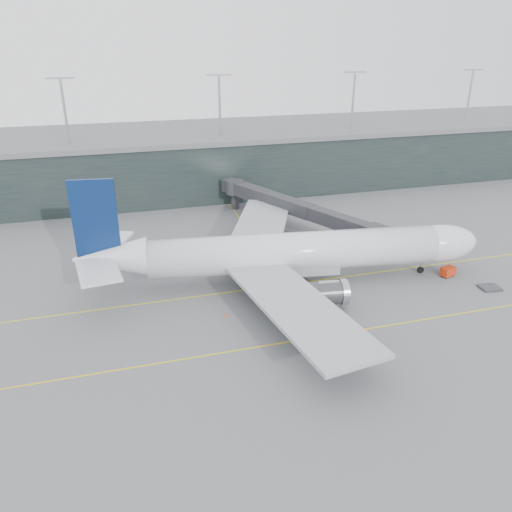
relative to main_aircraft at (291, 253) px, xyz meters
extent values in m
plane|color=#59595E|center=(-5.36, 3.10, -5.23)|extent=(320.00, 320.00, 0.00)
cube|color=yellow|center=(-5.36, -0.90, -5.22)|extent=(160.00, 0.25, 0.02)
cube|color=yellow|center=(-5.36, -16.90, -5.22)|extent=(160.00, 0.25, 0.02)
cube|color=yellow|center=(-0.36, 23.10, -5.22)|extent=(0.25, 60.00, 0.02)
cube|color=black|center=(-5.36, 61.10, 1.77)|extent=(240.00, 35.00, 14.00)
cube|color=#5D5F62|center=(-5.36, 61.10, 9.37)|extent=(240.00, 36.00, 1.20)
cylinder|color=#9E9EA3|center=(-35.36, 51.10, 16.77)|extent=(0.60, 0.60, 14.00)
cylinder|color=#9E9EA3|center=(-0.36, 51.10, 16.77)|extent=(0.60, 0.60, 14.00)
cylinder|color=#9E9EA3|center=(34.64, 51.10, 16.77)|extent=(0.60, 0.60, 14.00)
cylinder|color=#9E9EA3|center=(69.64, 51.10, 16.77)|extent=(0.60, 0.60, 14.00)
cylinder|color=silver|center=(0.47, -0.06, 0.17)|extent=(47.30, 12.61, 6.32)
ellipsoid|color=silver|center=(25.20, -3.45, 0.17)|extent=(14.00, 8.06, 6.32)
cone|color=silver|center=(-28.31, 3.87, 0.88)|extent=(11.93, 7.53, 6.07)
cube|color=#999CA1|center=(-0.54, 0.07, -2.28)|extent=(16.84, 7.26, 2.04)
cube|color=black|center=(29.04, -3.97, 1.19)|extent=(2.64, 3.33, 0.82)
cube|color=#999CA1|center=(-4.70, -15.30, -0.85)|extent=(13.30, 30.56, 0.56)
cylinder|color=#3C3D42|center=(1.18, -9.93, -2.58)|extent=(7.55, 4.50, 3.57)
cube|color=#999CA1|center=(-0.42, 16.00, -0.85)|extent=(20.31, 30.74, 0.56)
cylinder|color=#3C3D42|center=(3.80, 9.25, -2.58)|extent=(7.55, 4.50, 3.57)
cube|color=#091D4B|center=(-29.82, 4.08, 7.30)|extent=(6.63, 1.40, 12.23)
cube|color=silver|center=(-30.07, -1.54, 1.39)|extent=(6.71, 9.80, 0.36)
cube|color=silver|center=(-28.56, 9.56, 1.39)|extent=(8.72, 10.63, 0.36)
cylinder|color=black|center=(22.68, -3.10, -4.67)|extent=(1.17, 0.56, 1.12)
cylinder|color=#9E9EA3|center=(22.68, -3.10, -3.91)|extent=(0.31, 0.31, 2.65)
cylinder|color=black|center=(-4.23, -4.36, -4.57)|extent=(1.38, 0.68, 1.32)
cylinder|color=black|center=(-2.91, 5.33, -4.57)|extent=(1.38, 0.68, 1.32)
cube|color=#2D2E33|center=(17.21, 3.50, 0.05)|extent=(4.67, 4.87, 2.96)
cube|color=#2D2E33|center=(13.51, 11.45, 0.05)|extent=(8.18, 13.56, 2.64)
cube|color=#2D2E33|center=(7.73, 23.90, 0.05)|extent=(8.42, 13.67, 2.75)
cube|color=#2D2E33|center=(1.94, 36.36, 0.05)|extent=(8.66, 13.79, 2.85)
cylinder|color=#9E9EA3|center=(13.20, 12.12, -3.23)|extent=(0.53, 0.53, 4.01)
cube|color=#3C3D42|center=(13.20, 12.12, -4.86)|extent=(2.58, 2.33, 0.74)
cylinder|color=#2D2E33|center=(17.21, 43.60, 0.05)|extent=(4.22, 4.22, 3.17)
cylinder|color=#2D2E33|center=(17.21, 43.60, -3.33)|extent=(1.90, 1.90, 3.80)
cube|color=red|center=(26.37, -5.51, -4.30)|extent=(2.74, 2.12, 1.43)
cylinder|color=black|center=(25.67, -6.27, -5.01)|extent=(0.47, 0.27, 0.44)
cylinder|color=black|center=(27.37, -5.81, -5.01)|extent=(0.47, 0.27, 0.44)
cylinder|color=black|center=(25.38, -5.21, -5.01)|extent=(0.47, 0.27, 0.44)
cylinder|color=black|center=(27.08, -4.75, -5.01)|extent=(0.47, 0.27, 0.44)
cube|color=#313136|center=(30.18, -11.41, -5.04)|extent=(3.37, 2.81, 0.31)
cube|color=#3C3D42|center=(-11.37, 13.75, -5.07)|extent=(2.37, 1.99, 0.22)
cube|color=silver|center=(-11.37, 13.75, -4.09)|extent=(1.92, 1.83, 1.63)
cube|color=navy|center=(-11.37, 13.75, -3.25)|extent=(1.98, 1.89, 0.09)
cube|color=#3C3D42|center=(-7.04, 13.84, -5.07)|extent=(2.24, 1.80, 0.22)
cube|color=silver|center=(-7.04, 13.84, -4.06)|extent=(1.79, 1.68, 1.67)
cube|color=navy|center=(-7.04, 13.84, -3.20)|extent=(1.85, 1.74, 0.09)
cube|color=#3C3D42|center=(-4.89, 14.69, -5.06)|extent=(2.80, 2.54, 0.23)
cube|color=#B6BDC3|center=(-4.89, 14.69, -4.03)|extent=(2.33, 2.27, 1.72)
cube|color=navy|center=(-4.89, 14.69, -3.14)|extent=(2.41, 2.34, 0.09)
cone|color=#D3590B|center=(28.16, -4.01, -4.89)|extent=(0.44, 0.44, 0.69)
cone|color=#E25E0C|center=(4.71, -17.15, -4.87)|extent=(0.45, 0.45, 0.72)
cone|color=#DB480C|center=(2.58, 15.18, -4.88)|extent=(0.44, 0.44, 0.70)
cone|color=#F0520D|center=(-12.88, -8.16, -4.88)|extent=(0.45, 0.45, 0.71)
camera|label=1|loc=(-26.14, -69.90, 32.35)|focal=35.00mm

